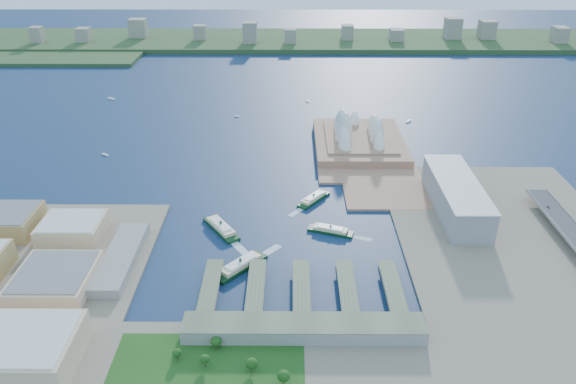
{
  "coord_description": "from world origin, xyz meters",
  "views": [
    {
      "loc": [
        4.28,
        -494.93,
        320.67
      ],
      "look_at": [
        0.53,
        94.62,
        18.0
      ],
      "focal_mm": 35.0,
      "sensor_mm": 36.0,
      "label": 1
    }
  ],
  "objects_px": {
    "ferry_b": "(314,197)",
    "ferry_d": "(331,229)",
    "car_c": "(548,207)",
    "ferry_a": "(221,226)",
    "toaster_building": "(456,196)",
    "ferry_c": "(241,264)",
    "opera_house": "(360,126)"
  },
  "relations": [
    {
      "from": "toaster_building",
      "to": "ferry_d",
      "type": "bearing_deg",
      "value": -162.21
    },
    {
      "from": "ferry_a",
      "to": "ferry_d",
      "type": "height_order",
      "value": "ferry_a"
    },
    {
      "from": "ferry_b",
      "to": "car_c",
      "type": "relative_size",
      "value": 11.66
    },
    {
      "from": "ferry_d",
      "to": "car_c",
      "type": "height_order",
      "value": "car_c"
    },
    {
      "from": "toaster_building",
      "to": "ferry_b",
      "type": "bearing_deg",
      "value": 170.76
    },
    {
      "from": "ferry_a",
      "to": "ferry_d",
      "type": "xyz_separation_m",
      "value": [
        120.56,
        -3.77,
        -1.04
      ]
    },
    {
      "from": "opera_house",
      "to": "toaster_building",
      "type": "bearing_deg",
      "value": -65.77
    },
    {
      "from": "toaster_building",
      "to": "ferry_c",
      "type": "height_order",
      "value": "toaster_building"
    },
    {
      "from": "opera_house",
      "to": "ferry_b",
      "type": "bearing_deg",
      "value": -112.93
    },
    {
      "from": "ferry_c",
      "to": "car_c",
      "type": "relative_size",
      "value": 13.83
    },
    {
      "from": "ferry_c",
      "to": "toaster_building",
      "type": "bearing_deg",
      "value": -113.01
    },
    {
      "from": "ferry_b",
      "to": "ferry_d",
      "type": "height_order",
      "value": "ferry_b"
    },
    {
      "from": "ferry_c",
      "to": "ferry_d",
      "type": "relative_size",
      "value": 1.23
    },
    {
      "from": "ferry_d",
      "to": "ferry_c",
      "type": "bearing_deg",
      "value": 146.16
    },
    {
      "from": "opera_house",
      "to": "car_c",
      "type": "relative_size",
      "value": 40.59
    },
    {
      "from": "ferry_a",
      "to": "ferry_d",
      "type": "relative_size",
      "value": 1.22
    },
    {
      "from": "ferry_a",
      "to": "ferry_b",
      "type": "relative_size",
      "value": 1.18
    },
    {
      "from": "ferry_d",
      "to": "opera_house",
      "type": "bearing_deg",
      "value": 6.38
    },
    {
      "from": "ferry_c",
      "to": "ferry_d",
      "type": "xyz_separation_m",
      "value": [
        92.96,
        69.3,
        -1.08
      ]
    },
    {
      "from": "opera_house",
      "to": "car_c",
      "type": "bearing_deg",
      "value": -48.53
    },
    {
      "from": "car_c",
      "to": "opera_house",
      "type": "bearing_deg",
      "value": 131.47
    },
    {
      "from": "opera_house",
      "to": "car_c",
      "type": "xyz_separation_m",
      "value": [
        191.0,
        -216.08,
        -16.51
      ]
    },
    {
      "from": "ferry_a",
      "to": "car_c",
      "type": "xyz_separation_m",
      "value": [
        369.03,
        27.46,
        9.73
      ]
    },
    {
      "from": "ferry_c",
      "to": "ferry_b",
      "type": "bearing_deg",
      "value": -77.17
    },
    {
      "from": "ferry_d",
      "to": "ferry_a",
      "type": "bearing_deg",
      "value": 107.67
    },
    {
      "from": "ferry_c",
      "to": "ferry_a",
      "type": "bearing_deg",
      "value": -28.19
    },
    {
      "from": "ferry_b",
      "to": "ferry_a",
      "type": "bearing_deg",
      "value": -109.06
    },
    {
      "from": "ferry_d",
      "to": "car_c",
      "type": "xyz_separation_m",
      "value": [
        248.46,
        31.23,
        10.77
      ]
    },
    {
      "from": "opera_house",
      "to": "car_c",
      "type": "height_order",
      "value": "opera_house"
    },
    {
      "from": "ferry_a",
      "to": "toaster_building",
      "type": "bearing_deg",
      "value": -24.13
    },
    {
      "from": "opera_house",
      "to": "ferry_c",
      "type": "relative_size",
      "value": 2.93
    },
    {
      "from": "ferry_a",
      "to": "ferry_b",
      "type": "distance_m",
      "value": 125.98
    }
  ]
}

